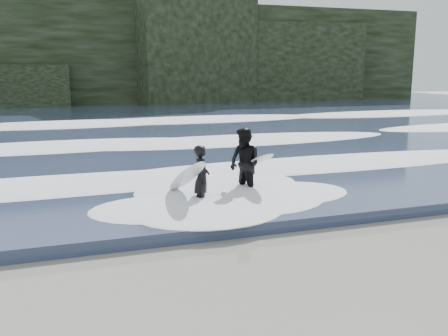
{
  "coord_description": "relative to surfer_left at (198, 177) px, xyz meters",
  "views": [
    {
      "loc": [
        -4.66,
        -6.67,
        3.64
      ],
      "look_at": [
        -0.34,
        5.84,
        1.0
      ],
      "focal_mm": 40.0,
      "sensor_mm": 36.0,
      "label": 1
    }
  ],
  "objects": [
    {
      "name": "ground",
      "position": [
        1.17,
        -5.55,
        -0.86
      ],
      "size": [
        120.0,
        120.0,
        0.0
      ],
      "primitive_type": "plane",
      "color": "#7D614F",
      "rests_on": "ground"
    },
    {
      "name": "sea",
      "position": [
        1.17,
        23.45,
        -0.71
      ],
      "size": [
        90.0,
        52.0,
        0.3
      ],
      "primitive_type": "cube",
      "color": "navy",
      "rests_on": "ground"
    },
    {
      "name": "headland",
      "position": [
        1.17,
        40.45,
        4.14
      ],
      "size": [
        70.0,
        9.0,
        10.0
      ],
      "primitive_type": "cube",
      "color": "black",
      "rests_on": "ground"
    },
    {
      "name": "foam_near",
      "position": [
        1.17,
        3.45,
        -0.46
      ],
      "size": [
        60.0,
        3.2,
        0.2
      ],
      "primitive_type": "ellipsoid",
      "color": "white",
      "rests_on": "sea"
    },
    {
      "name": "foam_mid",
      "position": [
        1.17,
        10.45,
        -0.44
      ],
      "size": [
        60.0,
        4.0,
        0.24
      ],
      "primitive_type": "ellipsoid",
      "color": "white",
      "rests_on": "sea"
    },
    {
      "name": "foam_far",
      "position": [
        1.17,
        19.45,
        -0.41
      ],
      "size": [
        60.0,
        4.8,
        0.3
      ],
      "primitive_type": "ellipsoid",
      "color": "white",
      "rests_on": "sea"
    },
    {
      "name": "surfer_left",
      "position": [
        0.0,
        0.0,
        0.0
      ],
      "size": [
        1.12,
        2.06,
        1.7
      ],
      "color": "black",
      "rests_on": "ground"
    },
    {
      "name": "surfer_right",
      "position": [
        1.57,
        0.59,
        0.16
      ],
      "size": [
        1.21,
        1.78,
        2.02
      ],
      "color": "black",
      "rests_on": "ground"
    }
  ]
}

